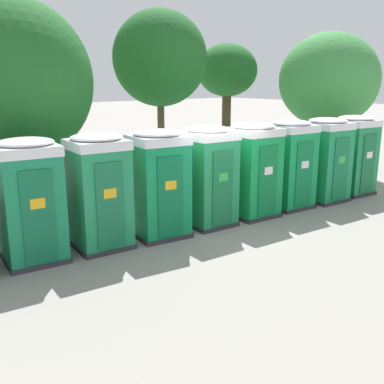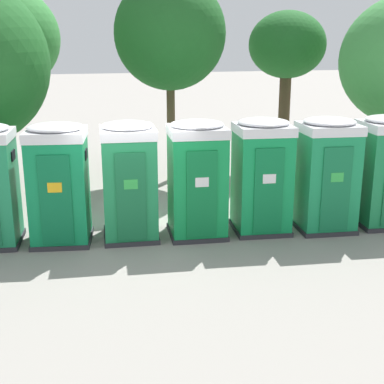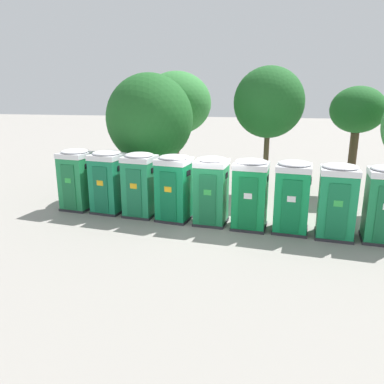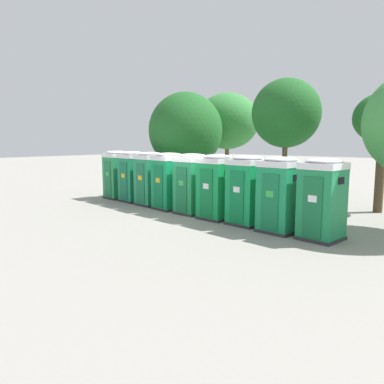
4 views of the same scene
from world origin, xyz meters
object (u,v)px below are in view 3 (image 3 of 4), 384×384
Objects in this scene: portapotty_1 at (108,181)px; portapotty_7 at (337,201)px; portapotty_0 at (77,179)px; street_tree_0 at (177,103)px; portapotty_2 at (140,184)px; portapotty_3 at (174,187)px; portapotty_8 at (384,204)px; street_tree_2 at (358,111)px; portapotty_5 at (250,194)px; street_tree_1 at (150,119)px; portapotty_6 at (292,196)px; street_tree_4 at (269,103)px; portapotty_4 at (211,190)px.

portapotty_7 is (8.65, -1.07, -0.00)m from portapotty_1.
portapotty_0 is 10.17m from portapotty_7.
street_tree_0 reaches higher than portapotty_7.
portapotty_2 is 1.45m from portapotty_3.
portapotty_0 is at bearing 173.73° from portapotty_8.
street_tree_0 is at bearing 134.93° from portapotty_7.
street_tree_2 is at bearing 25.49° from portapotty_1.
portapotty_2 is 1.00× the size of portapotty_5.
street_tree_0 is 3.32m from street_tree_1.
portapotty_6 is at bearing 173.90° from portapotty_8.
portapotty_3 is 0.43× the size of street_tree_4.
street_tree_4 is at bearing 26.97° from portapotty_0.
portapotty_0 is 0.43× the size of street_tree_4.
street_tree_4 is at bearing 84.39° from portapotty_5.
portapotty_0 is 5.81m from portapotty_4.
street_tree_2 is (3.03, 5.71, 2.64)m from portapotty_6.
street_tree_4 is (-4.01, -0.84, 0.39)m from street_tree_2.
portapotty_6 is at bearing -6.33° from portapotty_0.
portapotty_0 is 7.26m from portapotty_5.
portapotty_2 is 4.36m from portapotty_5.
portapotty_2 is at bearing 173.79° from portapotty_8.
portapotty_4 is 5.83m from street_tree_4.
street_tree_1 is at bearing 152.36° from portapotty_7.
portapotty_6 and portapotty_7 have the same top height.
portapotty_8 is at bearing -24.13° from street_tree_1.
portapotty_5 is at bearing -6.43° from portapotty_3.
portapotty_7 is (7.21, -0.88, -0.00)m from portapotty_2.
portapotty_1 is at bearing -102.46° from street_tree_0.
street_tree_0 is 1.16× the size of street_tree_2.
street_tree_1 is 9.55m from street_tree_2.
street_tree_4 is at bearing 101.40° from portapotty_6.
street_tree_0 is 1.04× the size of street_tree_1.
portapotty_2 is at bearing 173.06° from portapotty_7.
portapotty_8 is at bearing -5.16° from portapotty_5.
portapotty_4 is 0.45× the size of street_tree_1.
street_tree_0 is (-1.50, 6.64, 2.92)m from portapotty_3.
street_tree_4 reaches higher than street_tree_0.
portapotty_8 is at bearing -2.53° from portapotty_7.
portapotty_0 and portapotty_5 have the same top height.
portapotty_0 is 1.00× the size of portapotty_7.
portapotty_5 is 5.68m from street_tree_4.
portapotty_4 is 1.45m from portapotty_5.
street_tree_0 is (-0.07, 6.41, 2.92)m from portapotty_2.
street_tree_2 is at bearing 22.11° from portapotty_0.
portapotty_5 and portapotty_7 have the same top height.
portapotty_4 is 0.43× the size of street_tree_0.
portapotty_3 and portapotty_7 have the same top height.
portapotty_3 is at bearing -7.28° from portapotty_0.
street_tree_4 is at bearing -168.14° from street_tree_2.
portapotty_3 is at bearing -126.97° from street_tree_4.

